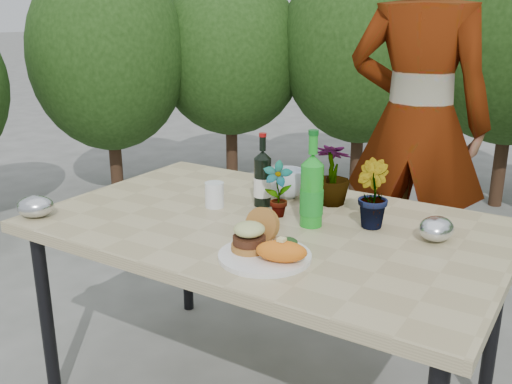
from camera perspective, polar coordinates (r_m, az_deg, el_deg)
The scene contains 17 objects.
patio_table at distance 2.03m, azimuth 1.20°, elevation -4.48°, with size 1.60×1.00×0.75m.
shrub_hedge at distance 3.45m, azimuth 20.93°, elevation 11.70°, with size 6.82×5.21×2.27m.
dinner_plate at distance 1.71m, azimuth 0.89°, elevation -6.43°, with size 0.28×0.28×0.01m, color white.
burger_stack at distance 1.73m, azimuth -0.34°, elevation -4.22°, with size 0.11×0.16×0.11m.
sweet_potato at distance 1.65m, azimuth 2.57°, elevation -5.95°, with size 0.15×0.08×0.06m, color orange.
grilled_veg at distance 1.77m, azimuth 2.94°, elevation -4.91°, with size 0.08×0.05×0.03m.
wine_bottle at distance 2.14m, azimuth 0.66°, elevation 1.27°, with size 0.07×0.07×0.28m.
sparkling_water at distance 1.94m, azimuth 5.60°, elevation 0.04°, with size 0.08×0.08×0.33m.
plastic_cup at distance 2.15m, azimuth -4.17°, elevation -0.28°, with size 0.07×0.07×0.10m, color white.
seedling_left at distance 2.03m, azimuth 2.18°, elevation 0.25°, with size 0.11×0.07×0.20m, color #2B5D1F.
seedling_mid at distance 1.97m, azimuth 11.45°, elevation -0.19°, with size 0.13×0.10×0.23m, color #28591E.
seedling_right at distance 2.17m, azimuth 7.67°, elevation 1.81°, with size 0.13×0.13×0.24m, color #27551D.
blue_bowl at distance 2.25m, azimuth 3.16°, elevation 0.86°, with size 0.14×0.14×0.11m, color silver.
foil_packet_left at distance 2.19m, azimuth -21.20°, elevation -1.36°, with size 0.13×0.11×0.08m, color silver.
foil_packet_right at distance 1.92m, azimuth 17.59°, elevation -3.52°, with size 0.13×0.11×0.08m, color silver.
person at distance 2.87m, azimuth 15.79°, elevation 6.58°, with size 0.69×0.45×1.88m, color #9E704F.
terracotta_pot at distance 4.62m, azimuth -3.52°, elevation 0.09°, with size 0.17×0.17×0.14m.
Camera 1 is at (0.96, -1.62, 1.45)m, focal length 40.00 mm.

